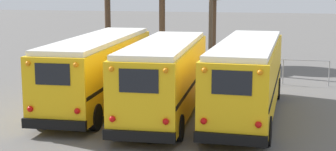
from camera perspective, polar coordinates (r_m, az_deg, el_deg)
name	(u,v)px	position (r m, az deg, el deg)	size (l,w,h in m)	color
ground_plane	(166,115)	(22.17, -0.21, -4.36)	(160.00, 160.00, 0.00)	#5B5956
school_bus_0	(99,68)	(23.72, -7.67, 0.78)	(2.80, 10.80, 3.16)	yellow
school_bus_1	(164,76)	(21.49, -0.39, -0.09)	(2.81, 9.45, 3.19)	yellow
school_bus_2	(247,76)	(21.70, 8.75, -0.06)	(2.81, 10.36, 3.21)	yellow
fence_line	(196,64)	(29.63, 3.10, 1.26)	(14.82, 0.06, 1.42)	#939399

